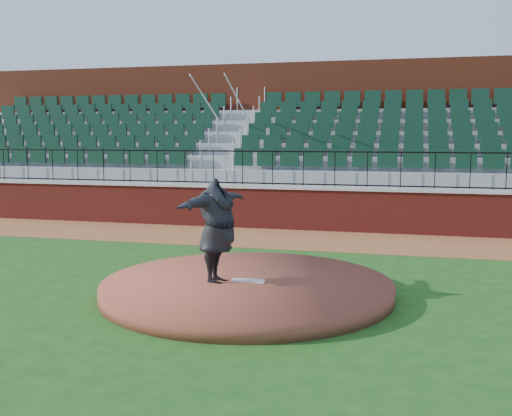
% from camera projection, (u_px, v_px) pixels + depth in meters
% --- Properties ---
extents(ground, '(90.00, 90.00, 0.00)m').
position_uv_depth(ground, '(235.00, 288.00, 10.85)').
color(ground, '#1B4B15').
rests_on(ground, ground).
extents(warning_track, '(34.00, 3.20, 0.01)m').
position_uv_depth(warning_track, '(292.00, 239.00, 16.03)').
color(warning_track, brown).
rests_on(warning_track, ground).
extents(field_wall, '(34.00, 0.35, 1.20)m').
position_uv_depth(field_wall, '(303.00, 210.00, 17.50)').
color(field_wall, maroon).
rests_on(field_wall, ground).
extents(wall_cap, '(34.00, 0.45, 0.10)m').
position_uv_depth(wall_cap, '(303.00, 188.00, 17.42)').
color(wall_cap, '#B7B7B7').
rests_on(wall_cap, field_wall).
extents(wall_railing, '(34.00, 0.05, 1.00)m').
position_uv_depth(wall_railing, '(303.00, 169.00, 17.35)').
color(wall_railing, black).
rests_on(wall_railing, wall_cap).
extents(seating_stands, '(34.00, 5.10, 4.60)m').
position_uv_depth(seating_stands, '(318.00, 149.00, 19.91)').
color(seating_stands, gray).
rests_on(seating_stands, ground).
extents(concourse_wall, '(34.00, 0.50, 5.50)m').
position_uv_depth(concourse_wall, '(329.00, 136.00, 22.54)').
color(concourse_wall, maroon).
rests_on(concourse_wall, ground).
extents(pitchers_mound, '(5.07, 5.07, 0.25)m').
position_uv_depth(pitchers_mound, '(247.00, 288.00, 10.41)').
color(pitchers_mound, brown).
rests_on(pitchers_mound, ground).
extents(pitching_rubber, '(0.58, 0.16, 0.04)m').
position_uv_depth(pitching_rubber, '(248.00, 281.00, 10.31)').
color(pitching_rubber, white).
rests_on(pitching_rubber, pitchers_mound).
extents(pitcher, '(0.96, 2.29, 1.81)m').
position_uv_depth(pitcher, '(217.00, 230.00, 10.21)').
color(pitcher, black).
rests_on(pitcher, pitchers_mound).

